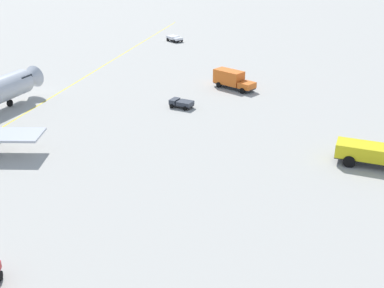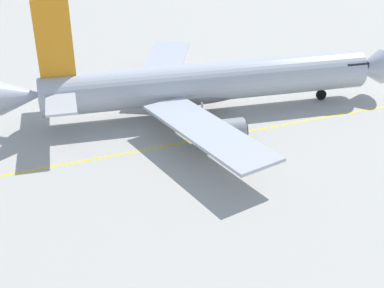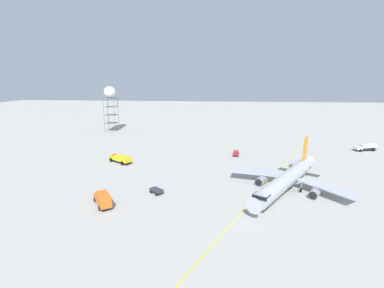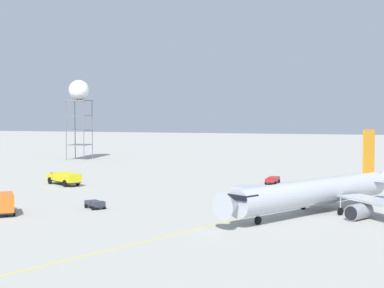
# 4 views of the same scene
# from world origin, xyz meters

# --- Properties ---
(ground_plane) EXTENTS (600.00, 600.00, 0.00)m
(ground_plane) POSITION_xyz_m (0.00, 0.00, 0.00)
(ground_plane) COLOR #ADAAA3
(airliner_main) EXTENTS (28.97, 34.59, 12.00)m
(airliner_main) POSITION_xyz_m (5.58, -1.53, 2.93)
(airliner_main) COLOR #B2B7C1
(airliner_main) RESTS_ON ground_plane
(taxiway_centreline) EXTENTS (79.71, 170.26, 0.01)m
(taxiway_centreline) POSITION_xyz_m (11.58, -2.00, 0.00)
(taxiway_centreline) COLOR yellow
(taxiway_centreline) RESTS_ON ground_plane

